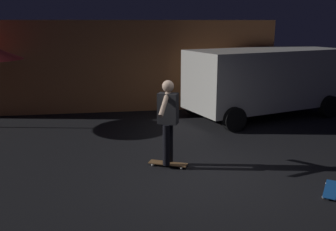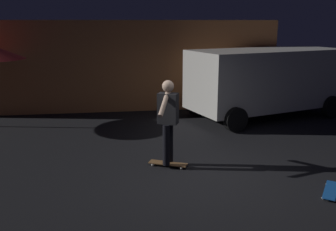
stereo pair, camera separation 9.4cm
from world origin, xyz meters
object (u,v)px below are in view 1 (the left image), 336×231
at_px(skateboard_ridden, 168,164).
at_px(parked_van, 264,79).
at_px(skater, 168,116).
at_px(skateboard_spare, 331,189).

bearing_deg(skateboard_ridden, parked_van, 46.17).
xyz_separation_m(skateboard_ridden, skater, (0.00, 0.00, 0.98)).
xyz_separation_m(parked_van, skateboard_ridden, (-3.49, -3.64, -1.11)).
height_order(parked_van, skateboard_spare, parked_van).
bearing_deg(parked_van, skateboard_ridden, -133.83).
height_order(skateboard_spare, skater, skater).
relative_size(skateboard_ridden, skateboard_spare, 1.06).
relative_size(skateboard_ridden, skater, 0.47).
bearing_deg(parked_van, skater, -133.83).
relative_size(parked_van, skater, 2.97).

